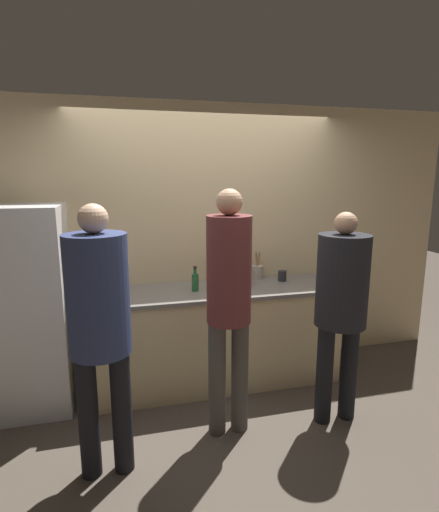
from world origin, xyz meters
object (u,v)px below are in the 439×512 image
object	(u,v)px
refrigerator	(24,309)
utensil_crock	(257,272)
fruit_bowl	(232,280)
person_center	(229,295)
person_right	(341,297)
cup_black	(282,276)
bottle_green	(195,281)
person_left	(99,317)

from	to	relation	value
refrigerator	utensil_crock	world-z (taller)	refrigerator
refrigerator	fruit_bowl	world-z (taller)	refrigerator
person_center	utensil_crock	size ratio (longest dim) A/B	6.78
person_right	cup_black	distance (m)	0.95
person_center	bottle_green	world-z (taller)	person_center
person_right	person_left	bearing A→B (deg)	-174.74
refrigerator	fruit_bowl	bearing A→B (deg)	2.86
person_center	refrigerator	bearing A→B (deg)	153.16
refrigerator	person_right	size ratio (longest dim) A/B	1.02
refrigerator	person_center	xyz separation A→B (m)	(1.53, -0.78, 0.23)
fruit_bowl	utensil_crock	world-z (taller)	utensil_crock
person_left	person_right	distance (m)	1.77
person_left	person_center	size ratio (longest dim) A/B	0.96
refrigerator	cup_black	distance (m)	2.33
person_left	person_center	bearing A→B (deg)	14.35
fruit_bowl	cup_black	xyz separation A→B (m)	(0.52, 0.01, 0.01)
fruit_bowl	cup_black	distance (m)	0.52
person_center	fruit_bowl	bearing A→B (deg)	72.55
bottle_green	utensil_crock	bearing A→B (deg)	21.89
utensil_crock	bottle_green	size ratio (longest dim) A/B	1.21
person_right	fruit_bowl	world-z (taller)	person_right
refrigerator	person_right	bearing A→B (deg)	-19.29
fruit_bowl	refrigerator	bearing A→B (deg)	-177.14
fruit_bowl	utensil_crock	xyz separation A→B (m)	(0.31, 0.16, 0.03)
person_center	cup_black	xyz separation A→B (m)	(0.79, 0.88, -0.12)
utensil_crock	bottle_green	world-z (taller)	utensil_crock
refrigerator	person_left	bearing A→B (deg)	-57.29
person_right	utensil_crock	bearing A→B (deg)	104.58
bottle_green	cup_black	bearing A→B (deg)	7.91
person_left	person_right	bearing A→B (deg)	5.26
refrigerator	fruit_bowl	distance (m)	1.81
utensil_crock	cup_black	distance (m)	0.26
person_right	bottle_green	size ratio (longest dim) A/B	7.43
fruit_bowl	bottle_green	bearing A→B (deg)	-163.24
person_center	utensil_crock	distance (m)	1.19
person_left	utensil_crock	size ratio (longest dim) A/B	6.52
person_center	person_right	world-z (taller)	person_center
refrigerator	person_right	distance (m)	2.55
person_center	person_right	bearing A→B (deg)	-4.30
person_center	bottle_green	xyz separation A→B (m)	(-0.10, 0.75, -0.09)
person_center	cup_black	size ratio (longest dim) A/B	17.94
person_left	person_right	size ratio (longest dim) A/B	1.06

